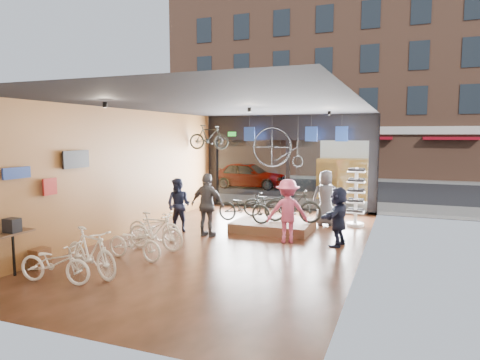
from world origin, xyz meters
The scene contains 34 objects.
ground_plane centered at (0.00, 0.00, -0.02)m, with size 7.00×12.00×0.04m, color black.
ceiling centered at (0.00, 0.00, 3.82)m, with size 7.00×12.00×0.04m, color black.
wall_left centered at (-3.52, 0.00, 1.90)m, with size 0.04×12.00×3.80m, color #966231.
wall_right centered at (3.52, 0.00, 1.90)m, with size 0.04×12.00×3.80m, color beige.
wall_back centered at (0.00, -6.02, 1.90)m, with size 7.00×0.04×3.80m, color beige.
storefront centered at (0.00, 6.00, 1.90)m, with size 7.00×0.26×3.80m, color black, non-canonical shape.
exit_sign centered at (-2.40, 5.88, 3.05)m, with size 0.35×0.06×0.18m, color #198C26.
street_road centered at (0.00, 15.00, -0.01)m, with size 30.00×18.00×0.02m, color black.
sidewalk_near centered at (0.00, 7.20, 0.06)m, with size 30.00×2.40×0.12m, color slate.
sidewalk_far centered at (0.00, 19.00, 0.06)m, with size 30.00×2.00×0.12m, color slate.
opposite_building centered at (0.00, 21.50, 7.00)m, with size 26.00×5.00×14.00m, color brown.
street_car centered at (-3.91, 12.00, 0.74)m, with size 1.74×4.34×1.48m, color gray.
box_truck centered at (1.83, 11.00, 1.40)m, with size 2.37×7.11×2.80m, color silver, non-canonical shape.
floor_bike_0 centered at (-2.15, -4.28, 0.42)m, with size 0.56×1.61×0.85m, color white.
floor_bike_1 centered at (-1.76, -3.68, 0.53)m, with size 0.49×1.75×1.05m, color white.
floor_bike_2 centered at (-1.62, -2.30, 0.42)m, with size 0.55×1.59×0.83m, color white.
floor_bike_3 centered at (-1.61, -1.38, 0.50)m, with size 0.47×1.67×1.00m, color white.
floor_bike_4 centered at (-2.18, -0.53, 0.43)m, with size 0.57×1.64×0.86m, color white.
display_platform centered at (0.60, 1.96, 0.15)m, with size 2.40×1.80×0.30m, color brown.
display_bike_left centered at (-0.21, 1.49, 0.77)m, with size 0.62×1.78×0.93m, color black.
display_bike_mid centered at (1.21, 1.99, 0.84)m, with size 0.51×1.80×1.08m, color black.
display_bike_right centered at (0.27, 2.66, 0.76)m, with size 0.61×1.76×0.92m, color black.
customer_1 centered at (-2.11, 0.76, 0.84)m, with size 0.81×0.63×1.68m, color #161C33.
customer_2 centered at (-1.00, 0.51, 0.94)m, with size 1.11×0.46×1.89m, color #3F3F44.
customer_3 centered at (1.40, 0.66, 0.89)m, with size 1.15×0.66×1.79m, color #CC4C72.
customer_4 centered at (2.00, 3.35, 0.93)m, with size 0.91×0.59×1.85m, color #3F3F44.
customer_5 centered at (2.78, 0.81, 0.81)m, with size 1.51×0.48×1.62m, color #161C33.
sunglasses_rack centered at (2.95, 3.59, 0.97)m, with size 0.57×0.47×1.94m, color white, non-canonical shape.
wall_merch centered at (-3.38, -3.50, 1.30)m, with size 0.40×2.40×2.60m, color navy, non-canonical shape.
penny_farthing centered at (-0.06, 4.98, 2.50)m, with size 1.93×0.06×1.54m, color black, non-canonical shape.
hung_bike centered at (-2.69, 4.20, 2.93)m, with size 0.45×1.58×0.95m, color black.
jersey_left centered at (-1.38, 5.20, 3.05)m, with size 0.45×0.03×0.55m, color #1E3F99.
jersey_mid centered at (1.09, 5.20, 3.05)m, with size 0.45×0.03×0.55m, color #1E3F99.
jersey_right centered at (2.21, 5.20, 3.05)m, with size 0.45×0.03×0.55m, color #1E3F99.
Camera 1 is at (4.42, -10.82, 3.02)m, focal length 32.00 mm.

